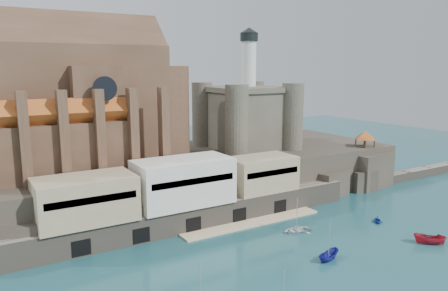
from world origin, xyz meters
name	(u,v)px	position (x,y,z in m)	size (l,w,h in m)	color
ground	(308,260)	(0.00, 0.00, 0.00)	(300.00, 300.00, 0.00)	#17454C
promontory	(191,177)	(-0.19, 39.37, 4.92)	(100.00, 36.00, 10.00)	#2A2520
quay	(184,196)	(-10.19, 23.07, 6.07)	(70.00, 12.00, 13.05)	#706759
church	(78,106)	(-24.13, 41.85, 22.13)	(47.00, 25.93, 30.51)	#483021
castle_keep	(246,114)	(16.08, 41.08, 18.31)	(21.20, 21.20, 29.30)	#474338
rock_outcrop	(364,170)	(42.00, 25.84, 4.02)	(14.50, 10.50, 8.70)	#2A2520
pavilion	(365,136)	(42.00, 26.00, 12.73)	(6.40, 6.40, 5.40)	#483021
breakwater	(427,175)	(66.00, 24.00, 0.00)	(40.00, 3.00, 2.40)	#706759
boat_2	(328,260)	(2.82, -1.57, 0.00)	(1.75, 1.80, 4.65)	navy
boat_5	(429,244)	(22.12, -5.95, 0.00)	(1.99, 2.04, 5.29)	maroon
boat_6	(296,231)	(6.46, 10.29, 0.00)	(3.95, 1.15, 5.53)	silver
boat_7	(377,222)	(23.07, 5.77, 0.00)	(2.55, 1.55, 2.95)	navy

